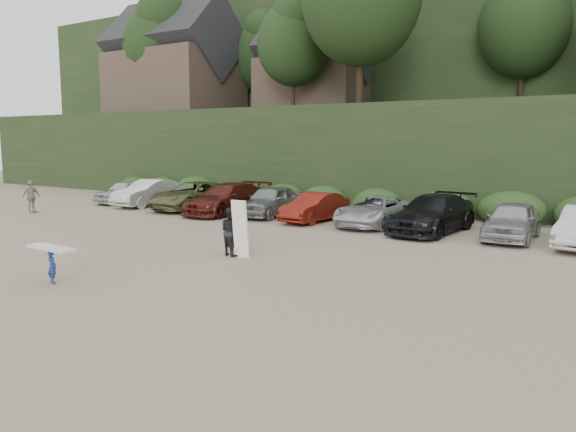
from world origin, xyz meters
The scene contains 6 objects.
ground centered at (0.00, 0.00, 0.00)m, with size 120.00×120.00×0.00m, color tan.
hillside_backdrop centered at (-0.26, 35.93, 11.22)m, with size 90.00×41.50×28.00m.
parked_cars centered at (-1.25, 10.08, 0.78)m, with size 33.62×6.19×1.65m.
distant_walker centered at (-18.41, 4.23, 0.90)m, with size 1.05×0.44×1.80m, color gray.
child_surfer centered at (-3.88, -4.30, 0.71)m, with size 1.76×0.55×1.04m.
adult_surfer centered at (-2.08, 1.40, 0.85)m, with size 1.30×0.83×1.98m.
Camera 1 is at (10.04, -13.45, 4.01)m, focal length 35.00 mm.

